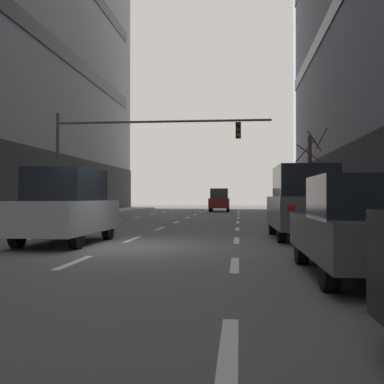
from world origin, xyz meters
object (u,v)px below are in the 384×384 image
at_px(car_driving_1, 219,200).
at_px(car_parked_2, 304,202).
at_px(car_parked_1, 363,227).
at_px(car_driving_0, 67,207).
at_px(taxi_driving_2, 74,202).
at_px(traffic_signal_0, 128,143).
at_px(street_tree_0, 310,172).

bearing_deg(car_driving_1, car_parked_2, -82.05).
bearing_deg(car_parked_1, car_driving_0, 144.90).
bearing_deg(car_parked_1, car_parked_2, 90.00).
xyz_separation_m(taxi_driving_2, car_parked_1, (9.98, -14.40, -0.22)).
bearing_deg(car_driving_0, traffic_signal_0, 95.69).
distance_m(car_driving_0, car_driving_1, 29.28).
height_order(car_driving_0, traffic_signal_0, traffic_signal_0).
relative_size(car_parked_2, street_tree_0, 0.90).
relative_size(car_parked_1, car_parked_2, 0.93).
distance_m(car_driving_0, street_tree_0, 18.36).
distance_m(car_driving_1, car_parked_1, 34.04).
height_order(taxi_driving_2, car_parked_1, taxi_driving_2).
height_order(car_driving_0, taxi_driving_2, taxi_driving_2).
height_order(car_driving_0, car_parked_2, car_parked_2).
distance_m(car_parked_2, street_tree_0, 13.94).
bearing_deg(taxi_driving_2, car_parked_1, -55.27).
height_order(taxi_driving_2, street_tree_0, street_tree_0).
relative_size(taxi_driving_2, car_parked_2, 0.92).
height_order(car_driving_1, car_parked_1, car_driving_1).
xyz_separation_m(taxi_driving_2, traffic_signal_0, (2.09, 2.53, 3.17)).
xyz_separation_m(car_parked_2, traffic_signal_0, (-7.90, 9.92, 3.08)).
bearing_deg(car_driving_1, street_tree_0, -65.74).
xyz_separation_m(car_driving_0, traffic_signal_0, (-1.22, 12.24, 3.17)).
bearing_deg(street_tree_0, traffic_signal_0, -159.59).
bearing_deg(car_parked_2, car_parked_1, -90.00).
relative_size(taxi_driving_2, street_tree_0, 0.83).
xyz_separation_m(car_driving_1, car_parked_2, (3.74, -26.82, 0.11)).
relative_size(car_driving_1, car_parked_2, 0.90).
height_order(car_parked_1, traffic_signal_0, traffic_signal_0).
height_order(car_driving_1, car_parked_2, car_parked_2).
relative_size(car_driving_0, street_tree_0, 0.82).
bearing_deg(street_tree_0, taxi_driving_2, -152.71).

